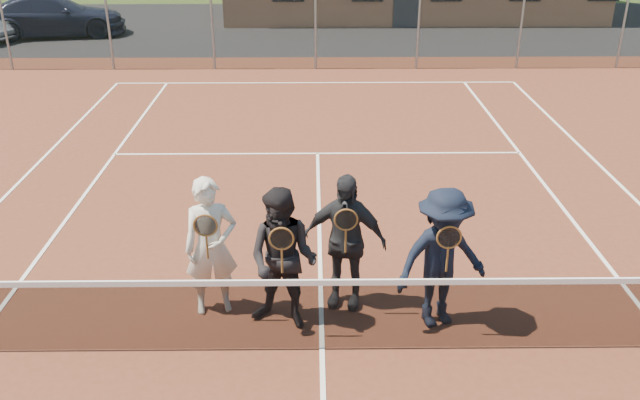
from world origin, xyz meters
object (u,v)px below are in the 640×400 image
object	(u,v)px
car_c	(54,16)
player_b	(283,260)
player_d	(442,259)
player_a	(211,247)
tennis_net	(322,312)
player_c	(344,241)

from	to	relation	value
car_c	player_b	world-z (taller)	player_b
player_b	player_d	distance (m)	1.89
player_b	player_a	bearing A→B (deg)	159.55
player_b	car_c	bearing A→B (deg)	116.41
player_a	player_b	xyz separation A→B (m)	(0.90, -0.34, -0.00)
tennis_net	player_b	distance (m)	0.79
player_a	player_d	distance (m)	2.81
tennis_net	player_a	xyz separation A→B (m)	(-1.36, 0.86, 0.38)
tennis_net	player_b	bearing A→B (deg)	131.10
tennis_net	player_c	world-z (taller)	player_c
player_b	player_d	world-z (taller)	same
car_c	tennis_net	distance (m)	20.85
car_c	player_c	size ratio (longest dim) A/B	2.75
player_a	player_c	distance (m)	1.65
player_c	player_d	xyz separation A→B (m)	(1.14, -0.46, -0.00)
player_c	tennis_net	bearing A→B (deg)	-106.50
player_a	player_d	bearing A→B (deg)	-6.65
car_c	player_b	bearing A→B (deg)	-164.63
tennis_net	player_d	distance (m)	1.58
player_a	player_d	size ratio (longest dim) A/B	1.00
player_d	player_c	bearing A→B (deg)	158.17
car_c	tennis_net	bearing A→B (deg)	-164.15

